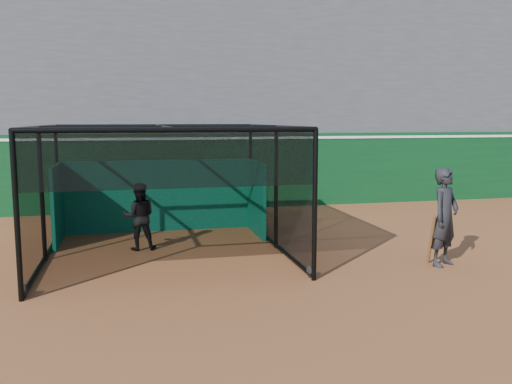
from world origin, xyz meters
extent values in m
plane|color=brown|center=(0.00, 0.00, 0.00)|extent=(120.00, 120.00, 0.00)
cube|color=#0A3A18|center=(0.00, 8.50, 1.25)|extent=(50.00, 0.45, 2.50)
cube|color=white|center=(0.00, 8.50, 2.35)|extent=(50.00, 0.50, 0.08)
cube|color=#4C4C4F|center=(0.00, 12.38, 3.88)|extent=(50.00, 7.85, 7.75)
cube|color=#08553A|center=(-1.02, 5.13, 0.95)|extent=(4.96, 0.10, 1.90)
cylinder|color=black|center=(-3.56, 0.11, 0.11)|extent=(0.08, 0.22, 0.22)
cylinder|color=black|center=(1.52, 0.11, 0.11)|extent=(0.08, 0.22, 0.22)
cylinder|color=black|center=(-3.56, 5.05, 0.11)|extent=(0.08, 0.22, 0.22)
cylinder|color=black|center=(1.52, 5.05, 0.11)|extent=(0.08, 0.22, 0.22)
imported|color=black|center=(-1.58, 3.10, 0.77)|extent=(0.75, 0.59, 1.54)
imported|color=black|center=(4.44, 0.29, 1.00)|extent=(0.87, 0.78, 2.00)
cylinder|color=#593819|center=(4.19, 0.34, 0.55)|extent=(0.16, 0.39, 1.03)
camera|label=1|loc=(-1.77, -9.35, 2.97)|focal=38.00mm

